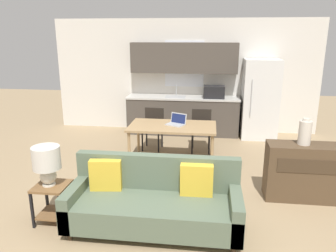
% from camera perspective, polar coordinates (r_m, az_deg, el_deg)
% --- Properties ---
extents(ground_plane, '(20.00, 20.00, 0.00)m').
position_cam_1_polar(ground_plane, '(4.15, -2.82, -18.48)').
color(ground_plane, '#9E8460').
extents(wall_back, '(6.40, 0.07, 2.70)m').
position_cam_1_polar(wall_back, '(8.09, 2.86, 8.72)').
color(wall_back, silver).
rests_on(wall_back, ground_plane).
extents(kitchen_counter, '(2.67, 0.65, 2.15)m').
position_cam_1_polar(kitchen_counter, '(7.87, 2.76, 4.77)').
color(kitchen_counter, '#4C443D').
rests_on(kitchen_counter, ground_plane).
extents(refrigerator, '(0.79, 0.77, 1.80)m').
position_cam_1_polar(refrigerator, '(7.81, 15.69, 4.54)').
color(refrigerator, white).
rests_on(refrigerator, ground_plane).
extents(dining_table, '(1.58, 0.88, 0.73)m').
position_cam_1_polar(dining_table, '(5.98, 0.79, -0.45)').
color(dining_table, tan).
rests_on(dining_table, ground_plane).
extents(couch, '(2.09, 0.80, 0.86)m').
position_cam_1_polar(couch, '(4.15, -2.36, -13.07)').
color(couch, '#3D2D1E').
rests_on(couch, ground_plane).
extents(side_table, '(0.41, 0.41, 0.51)m').
position_cam_1_polar(side_table, '(4.50, -19.44, -11.62)').
color(side_table, brown).
rests_on(side_table, ground_plane).
extents(table_lamp, '(0.34, 0.34, 0.51)m').
position_cam_1_polar(table_lamp, '(4.32, -20.38, -5.85)').
color(table_lamp, silver).
rests_on(table_lamp, side_table).
extents(credenza, '(1.15, 0.41, 0.83)m').
position_cam_1_polar(credenza, '(5.16, 22.96, -7.40)').
color(credenza, brown).
rests_on(credenza, ground_plane).
extents(vase, '(0.17, 0.17, 0.38)m').
position_cam_1_polar(vase, '(4.97, 22.74, -1.03)').
color(vase, beige).
rests_on(vase, credenza).
extents(dining_chair_far_left, '(0.45, 0.45, 0.85)m').
position_cam_1_polar(dining_chair_far_left, '(6.83, -2.63, 0.06)').
color(dining_chair_far_left, black).
rests_on(dining_chair_far_left, ground_plane).
extents(dining_chair_far_right, '(0.43, 0.43, 0.85)m').
position_cam_1_polar(dining_chair_far_right, '(6.73, 5.79, -0.25)').
color(dining_chair_far_right, black).
rests_on(dining_chair_far_right, ground_plane).
extents(laptop, '(0.40, 0.37, 0.20)m').
position_cam_1_polar(laptop, '(6.01, 1.53, 0.72)').
color(laptop, '#B7BABC').
rests_on(laptop, dining_table).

